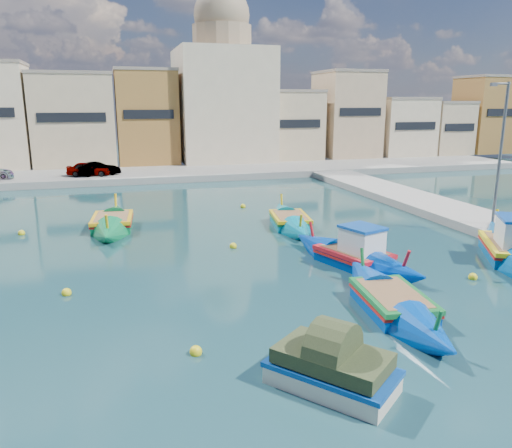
{
  "coord_description": "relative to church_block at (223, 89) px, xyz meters",
  "views": [
    {
      "loc": [
        -2.34,
        -15.89,
        6.99
      ],
      "look_at": [
        4.0,
        6.0,
        1.4
      ],
      "focal_mm": 35.0,
      "sensor_mm": 36.0,
      "label": 1
    }
  ],
  "objects": [
    {
      "name": "parked_cars",
      "position": [
        -18.05,
        -9.5,
        -7.17
      ],
      "size": [
        13.54,
        2.51,
        1.31
      ],
      "color": "#4C1919",
      "rests_on": "north_quay"
    },
    {
      "name": "church_block",
      "position": [
        0.0,
        0.0,
        0.0
      ],
      "size": [
        10.0,
        10.0,
        19.1
      ],
      "color": "beige",
      "rests_on": "ground"
    },
    {
      "name": "luzzu_green",
      "position": [
        -12.52,
        -27.33,
        -8.13
      ],
      "size": [
        2.79,
        8.27,
        2.56
      ],
      "color": "#0B7842",
      "rests_on": "ground"
    },
    {
      "name": "luzzu_blue_cabin",
      "position": [
        -2.36,
        -36.97,
        -8.07
      ],
      "size": [
        4.33,
        8.09,
        2.79
      ],
      "color": "#0038A0",
      "rests_on": "ground"
    },
    {
      "name": "mooring_buoys",
      "position": [
        -8.56,
        -34.03,
        -8.33
      ],
      "size": [
        19.08,
        19.6,
        0.36
      ],
      "color": "yellow",
      "rests_on": "ground"
    },
    {
      "name": "luzzu_blue_south",
      "position": [
        -3.41,
        -41.88,
        -8.16
      ],
      "size": [
        2.93,
        8.5,
        2.4
      ],
      "color": "#0041AD",
      "rests_on": "ground"
    },
    {
      "name": "ground",
      "position": [
        -10.0,
        -40.0,
        -8.41
      ],
      "size": [
        160.0,
        160.0,
        0.0
      ],
      "primitive_type": "plane",
      "color": "#123738",
      "rests_on": "ground"
    },
    {
      "name": "tender_near",
      "position": [
        -7.4,
        -45.65,
        -7.93
      ],
      "size": [
        3.32,
        3.54,
        1.56
      ],
      "color": "beige",
      "rests_on": "ground"
    },
    {
      "name": "north_townhouses",
      "position": [
        -3.32,
        -0.64,
        -3.41
      ],
      "size": [
        83.2,
        7.87,
        10.19
      ],
      "color": "tan",
      "rests_on": "ground"
    },
    {
      "name": "luzzu_turquoise_cabin",
      "position": [
        4.98,
        -38.19,
        -8.02
      ],
      "size": [
        6.84,
        9.66,
        3.18
      ],
      "color": "#00549D",
      "rests_on": "ground"
    },
    {
      "name": "quay_street_lamp",
      "position": [
        7.44,
        -34.0,
        -4.07
      ],
      "size": [
        1.18,
        0.16,
        8.0
      ],
      "color": "#595B60",
      "rests_on": "ground"
    },
    {
      "name": "luzzu_cyan_mid",
      "position": [
        -2.66,
        -29.54,
        -8.16
      ],
      "size": [
        3.14,
        8.25,
        2.38
      ],
      "color": "#00829F",
      "rests_on": "ground"
    },
    {
      "name": "north_quay",
      "position": [
        -10.0,
        -8.0,
        -8.11
      ],
      "size": [
        80.0,
        8.0,
        0.6
      ],
      "primitive_type": "cube",
      "color": "gray",
      "rests_on": "ground"
    }
  ]
}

